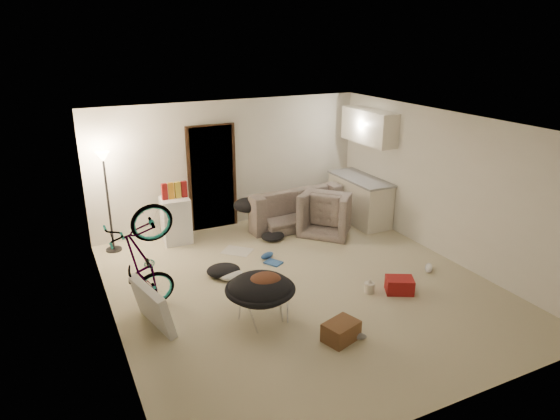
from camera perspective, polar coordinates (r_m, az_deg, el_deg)
name	(u,v)px	position (r m, az deg, el deg)	size (l,w,h in m)	color
floor	(301,286)	(7.82, 2.42, -8.70)	(5.50, 6.00, 0.02)	beige
ceiling	(304,124)	(6.99, 2.72, 9.81)	(5.50, 6.00, 0.02)	white
wall_back	(230,164)	(9.94, -5.74, 5.28)	(5.50, 0.02, 2.50)	white
wall_front	(452,305)	(5.11, 19.08, -10.23)	(5.50, 0.02, 2.50)	white
wall_left	(106,242)	(6.54, -19.28, -3.52)	(0.02, 6.00, 2.50)	white
wall_right	(446,186)	(8.90, 18.42, 2.64)	(0.02, 6.00, 2.50)	white
doorway	(212,178)	(9.84, -7.80, 3.66)	(0.85, 0.10, 2.04)	black
door_trim	(212,178)	(9.81, -7.74, 3.61)	(0.97, 0.04, 2.10)	#331F12
floor_lamp	(106,180)	(9.06, -19.31, 3.21)	(0.28, 0.28, 1.81)	black
kitchen_counter	(359,200)	(10.40, 9.06, 1.12)	(0.60, 1.50, 0.88)	white
counter_top	(361,179)	(10.26, 9.20, 3.56)	(0.64, 1.54, 0.04)	gray
kitchen_uppers	(369,127)	(10.10, 10.14, 9.37)	(0.38, 1.40, 0.65)	white
sofa	(291,210)	(10.15, 1.29, -0.01)	(1.97, 0.77, 0.57)	#323932
armchair	(329,215)	(9.84, 5.62, -0.61)	(0.95, 0.83, 0.62)	#323932
bicycle	(145,284)	(7.20, -15.22, -8.11)	(0.57, 1.64, 0.86)	black
book_asset	(288,323)	(6.89, 0.88, -12.73)	(0.17, 0.23, 0.02)	maroon
mini_fridge	(176,220)	(9.42, -11.80, -1.14)	(0.50, 0.50, 0.85)	white
snack_box_0	(164,192)	(9.20, -13.06, 2.05)	(0.10, 0.07, 0.30)	maroon
snack_box_1	(171,191)	(9.22, -12.34, 2.16)	(0.10, 0.07, 0.30)	orange
snack_box_2	(178,190)	(9.25, -11.62, 2.26)	(0.10, 0.07, 0.30)	gold
snack_box_3	(184,189)	(9.28, -10.91, 2.36)	(0.10, 0.07, 0.30)	maroon
saucer_chair	(260,295)	(6.75, -2.27, -9.65)	(0.94, 0.94, 0.67)	silver
hoodie	(264,282)	(6.65, -1.79, -8.19)	(0.48, 0.40, 0.22)	#572F1E
sofa_drape	(248,205)	(9.69, -3.70, 0.57)	(0.56, 0.46, 0.28)	black
tv_box	(152,306)	(6.89, -14.40, -10.59)	(0.11, 0.92, 0.61)	silver
drink_case_a	(341,331)	(6.55, 6.99, -13.59)	(0.44, 0.31, 0.25)	brown
drink_case_b	(399,285)	(7.78, 13.49, -8.36)	(0.40, 0.30, 0.23)	maroon
juicer	(369,287)	(7.70, 10.18, -8.64)	(0.16, 0.16, 0.22)	beige
newspaper	(237,251)	(9.00, -4.91, -4.69)	(0.39, 0.51, 0.01)	beige
book_blue	(273,263)	(8.51, -0.77, -6.04)	(0.21, 0.28, 0.03)	#2A549A
book_white	(279,283)	(7.87, -0.08, -8.30)	(0.19, 0.24, 0.02)	silver
shoe_0	(267,255)	(8.68, -1.48, -5.21)	(0.28, 0.12, 0.11)	#2A549A
shoe_3	(357,336)	(6.64, 8.81, -14.02)	(0.24, 0.10, 0.09)	slate
shoe_4	(429,268)	(8.59, 16.63, -6.35)	(0.30, 0.12, 0.11)	white
clothes_lump_a	(223,270)	(8.13, -6.49, -6.87)	(0.54, 0.47, 0.17)	black
clothes_lump_b	(273,236)	(9.43, -0.82, -3.00)	(0.46, 0.40, 0.14)	black
clothes_lump_c	(230,275)	(8.03, -5.69, -7.38)	(0.41, 0.35, 0.13)	silver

